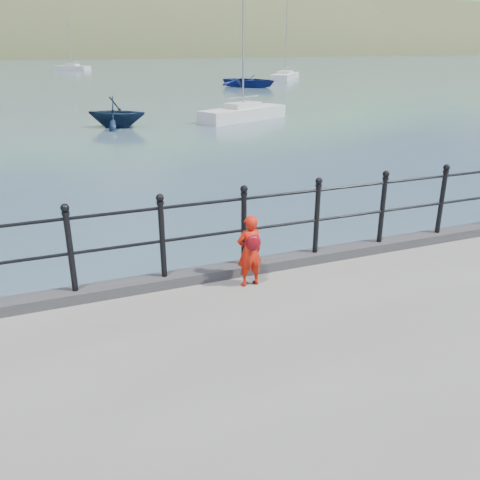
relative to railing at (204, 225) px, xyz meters
name	(u,v)px	position (x,y,z in m)	size (l,w,h in m)	color
ground	(204,333)	(0.00, 0.15, -1.82)	(600.00, 600.00, 0.00)	#2D4251
kerb	(205,274)	(0.00, 0.00, -0.75)	(60.00, 0.30, 0.15)	#28282B
railing	(204,225)	(0.00, 0.00, 0.00)	(18.11, 0.11, 1.20)	black
far_shore	(127,105)	(38.34, 239.56, -24.39)	(830.00, 200.00, 156.00)	#333A21
child	(250,251)	(0.52, -0.42, -0.30)	(0.39, 0.32, 1.03)	red
launch_blue	(250,81)	(18.94, 43.78, -1.22)	(4.20, 5.87, 1.22)	navy
launch_navy	(116,112)	(2.01, 21.50, -1.02)	(2.65, 3.07, 1.62)	#0D1C32
sailboat_deep	(72,68)	(4.83, 87.59, -1.48)	(5.76, 5.51, 9.08)	beige
sailboat_near	(243,114)	(9.31, 21.72, -1.48)	(5.95, 3.82, 8.04)	silver
sailboat_far	(285,76)	(27.89, 53.79, -1.48)	(6.54, 7.56, 11.06)	silver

